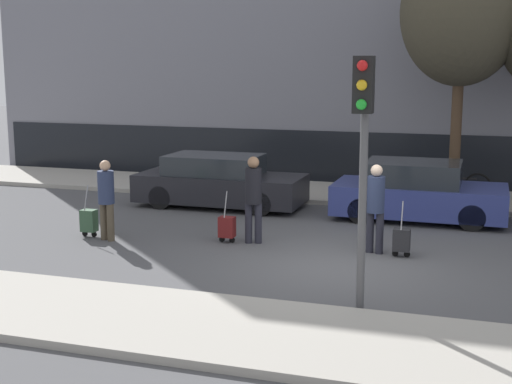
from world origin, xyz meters
name	(u,v)px	position (x,y,z in m)	size (l,w,h in m)	color
ground_plane	(336,266)	(0.00, 0.00, 0.00)	(80.00, 80.00, 0.00)	#4C4C4F
sidewalk_near	(278,335)	(0.00, -3.75, 0.06)	(28.00, 2.50, 0.12)	#A39E93
sidewalk_far	(388,196)	(0.00, 7.00, 0.06)	(28.00, 3.00, 0.12)	#A39E93
parked_car_0	(219,182)	(-4.03, 4.52, 0.63)	(4.31, 1.77, 1.34)	black
parked_car_1	(417,192)	(1.02, 4.51, 0.65)	(3.99, 1.88, 1.39)	navy
pedestrian_left	(106,195)	(-4.96, 0.40, 0.96)	(0.34, 0.34, 1.70)	#4C4233
trolley_left	(89,221)	(-5.48, 0.55, 0.35)	(0.34, 0.29, 1.13)	#335138
pedestrian_center	(253,194)	(-1.97, 1.13, 1.03)	(0.34, 0.34, 1.80)	#23232D
trolley_center	(227,227)	(-2.50, 1.00, 0.33)	(0.34, 0.29, 1.08)	maroon
pedestrian_right	(376,203)	(0.54, 1.12, 1.00)	(0.34, 0.34, 1.75)	#23232D
trolley_right	(402,240)	(1.07, 0.99, 0.33)	(0.34, 0.29, 1.09)	#262628
traffic_light	(363,133)	(0.84, -2.36, 2.69)	(0.28, 0.47, 3.77)	#515154
parked_bicycle	(457,185)	(1.82, 6.86, 0.49)	(1.77, 0.06, 0.96)	black
bare_tree_near_crossing	(462,12)	(1.73, 6.75, 4.94)	(3.09, 3.09, 6.73)	#4C3826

